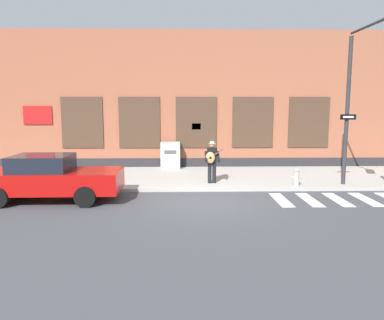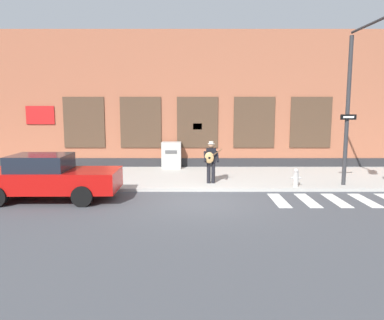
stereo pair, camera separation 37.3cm
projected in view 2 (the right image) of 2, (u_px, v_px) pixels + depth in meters
ground_plane at (202, 202)px, 12.28m from camera, size 160.00×160.00×0.00m
sidewalk at (200, 177)px, 16.29m from camera, size 28.00×5.16×0.12m
building_backdrop at (198, 101)px, 20.35m from camera, size 28.00×4.06×6.81m
crosswalk at (352, 200)px, 12.44m from camera, size 5.20×1.90×0.01m
red_car at (49, 177)px, 12.47m from camera, size 4.62×2.03×1.53m
busker at (212, 160)px, 14.59m from camera, size 0.70×0.51×1.65m
traffic_light at (367, 77)px, 12.64m from camera, size 0.60×3.46×5.76m
utility_box at (173, 155)px, 18.31m from camera, size 0.94×0.66×1.29m
fire_hydrant at (297, 178)px, 14.02m from camera, size 0.38×0.20×0.70m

